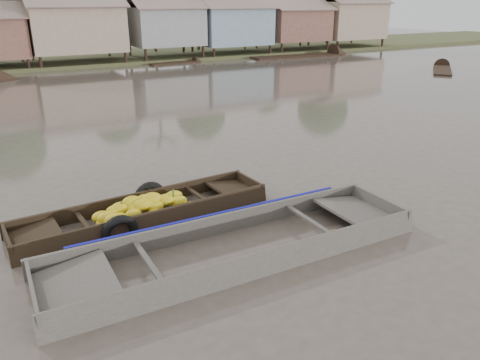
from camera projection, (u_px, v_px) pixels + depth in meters
ground at (233, 227)px, 10.25m from camera, size 120.00×120.00×0.00m
riverbank at (75, 21)px, 36.52m from camera, size 120.00×12.47×10.22m
banana_boat at (142, 212)px, 10.55m from camera, size 5.90×1.79×0.83m
viewer_boat at (237, 250)px, 9.18m from camera, size 7.54×2.04×0.61m
distant_boats at (159, 71)px, 32.95m from camera, size 45.80×15.41×0.35m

